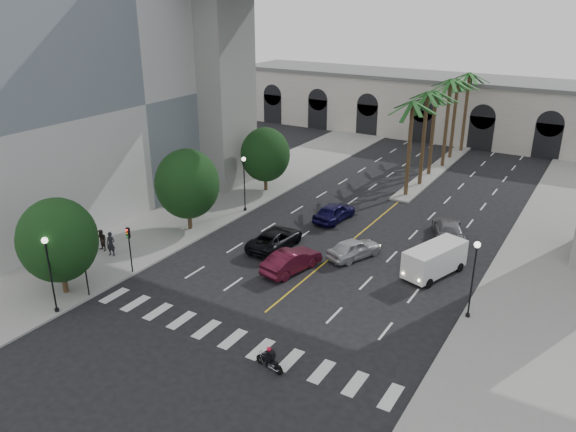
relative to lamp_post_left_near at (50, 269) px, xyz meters
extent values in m
plane|color=black|center=(11.40, 5.00, -3.22)|extent=(140.00, 140.00, 0.00)
cube|color=gray|center=(-3.60, 20.00, -3.15)|extent=(8.00, 100.00, 0.15)
cube|color=gray|center=(26.40, 20.00, -3.15)|extent=(8.00, 100.00, 0.15)
cube|color=gray|center=(11.40, 43.00, -3.12)|extent=(2.00, 24.00, 0.20)
cube|color=beige|center=(-15.60, 17.00, 6.78)|extent=(16.00, 32.00, 20.00)
cube|color=silver|center=(11.40, 60.00, 0.78)|extent=(70.00, 10.00, 8.00)
cube|color=slate|center=(11.40, 60.00, 5.03)|extent=(71.00, 10.50, 0.50)
cube|color=gray|center=(-7.10, 27.00, 7.18)|extent=(5.00, 6.00, 20.80)
cylinder|color=#47331E|center=(11.40, 33.00, 1.53)|extent=(0.40, 0.40, 9.50)
cylinder|color=#47331E|center=(11.50, 37.00, 1.68)|extent=(0.40, 0.40, 9.80)
cylinder|color=#47331E|center=(11.20, 41.00, 1.43)|extent=(0.40, 0.40, 9.30)
cylinder|color=#47331E|center=(11.55, 45.00, 1.83)|extent=(0.40, 0.40, 10.10)
cylinder|color=#47331E|center=(11.30, 49.00, 1.58)|extent=(0.40, 0.40, 9.60)
cylinder|color=#47331E|center=(11.60, 53.00, 1.73)|extent=(0.40, 0.40, 9.90)
cylinder|color=#382616|center=(-1.60, 2.00, -2.05)|extent=(0.36, 0.36, 2.34)
ellipsoid|color=black|center=(-1.60, 2.00, 0.81)|extent=(5.20, 5.20, 5.72)
cylinder|color=#382616|center=(-1.60, 15.00, -2.00)|extent=(0.36, 0.36, 2.45)
ellipsoid|color=black|center=(-1.60, 15.00, 0.99)|extent=(5.44, 5.44, 5.98)
cylinder|color=#382616|center=(-1.60, 27.00, -2.09)|extent=(0.36, 0.36, 2.27)
ellipsoid|color=black|center=(-1.60, 27.00, 0.68)|extent=(5.04, 5.04, 5.54)
cylinder|color=black|center=(0.00, 0.00, -3.04)|extent=(0.28, 0.28, 0.36)
cylinder|color=black|center=(0.00, 0.00, -0.62)|extent=(0.11, 0.11, 5.00)
sphere|color=white|center=(0.00, 0.00, 1.93)|extent=(0.40, 0.40, 0.40)
cylinder|color=black|center=(0.00, 21.00, -3.04)|extent=(0.28, 0.28, 0.36)
cylinder|color=black|center=(0.00, 21.00, -0.62)|extent=(0.11, 0.11, 5.00)
sphere|color=white|center=(0.00, 21.00, 1.93)|extent=(0.40, 0.40, 0.40)
cylinder|color=black|center=(22.80, 13.00, -3.04)|extent=(0.28, 0.28, 0.36)
cylinder|color=black|center=(22.80, 13.00, -0.62)|extent=(0.11, 0.11, 5.00)
sphere|color=white|center=(22.80, 13.00, 1.93)|extent=(0.40, 0.40, 0.40)
cylinder|color=black|center=(0.10, 2.50, -1.47)|extent=(0.10, 0.10, 3.50)
cube|color=black|center=(0.10, 2.50, 0.03)|extent=(0.25, 0.18, 0.80)
cylinder|color=black|center=(0.10, 6.50, -1.47)|extent=(0.10, 0.10, 3.50)
cube|color=black|center=(0.10, 6.50, 0.03)|extent=(0.25, 0.18, 0.80)
cylinder|color=black|center=(14.16, 2.36, -2.93)|extent=(0.59, 0.21, 0.58)
cylinder|color=black|center=(15.52, 2.07, -2.93)|extent=(0.59, 0.21, 0.58)
cube|color=silver|center=(14.88, 2.21, -2.85)|extent=(0.43, 0.34, 0.25)
cube|color=black|center=(14.74, 2.24, -2.58)|extent=(0.56, 0.32, 0.19)
cube|color=black|center=(15.17, 2.15, -2.62)|extent=(0.47, 0.32, 0.12)
cylinder|color=black|center=(14.36, 2.32, -2.37)|extent=(0.14, 0.52, 0.03)
cube|color=black|center=(14.95, 2.19, -2.26)|extent=(0.32, 0.41, 0.50)
cube|color=black|center=(15.10, 2.16, -2.21)|extent=(0.19, 0.31, 0.37)
sphere|color=red|center=(14.82, 2.22, -1.93)|extent=(0.25, 0.25, 0.25)
imported|color=#B8BABE|center=(12.90, 17.33, -2.44)|extent=(3.48, 4.96, 1.57)
imported|color=#480E1F|center=(9.90, 12.89, -2.38)|extent=(2.75, 5.34, 1.68)
imported|color=black|center=(6.71, 15.69, -2.43)|extent=(2.75, 5.74, 1.58)
imported|color=slate|center=(18.09, 24.85, -2.41)|extent=(4.28, 6.07, 1.63)
imported|color=#100D3C|center=(8.14, 23.38, -2.38)|extent=(2.43, 5.08, 1.67)
cube|color=white|center=(19.10, 17.75, -1.94)|extent=(3.56, 5.68, 1.97)
cube|color=black|center=(18.30, 15.36, -1.69)|extent=(1.81, 0.81, 0.84)
cylinder|color=black|center=(17.61, 16.27, -2.88)|extent=(0.48, 0.74, 0.69)
cylinder|color=black|center=(19.39, 15.67, -2.88)|extent=(0.48, 0.74, 0.69)
cylinder|color=black|center=(18.80, 19.82, -2.88)|extent=(0.48, 0.74, 0.69)
cylinder|color=black|center=(20.58, 19.23, -2.88)|extent=(0.48, 0.74, 0.69)
imported|color=black|center=(-3.31, 7.69, -2.10)|extent=(0.81, 0.66, 1.94)
imported|color=black|center=(-4.58, 7.91, -2.19)|extent=(0.91, 0.74, 1.76)
camera|label=1|loc=(28.84, -19.07, 16.00)|focal=35.00mm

